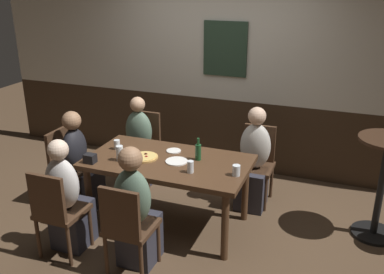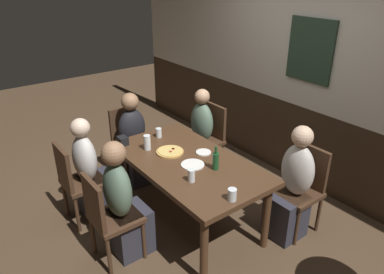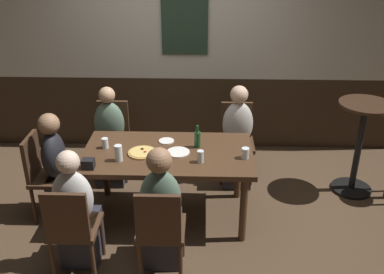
% 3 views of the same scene
% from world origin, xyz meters
% --- Properties ---
extents(ground_plane, '(12.00, 12.00, 0.00)m').
position_xyz_m(ground_plane, '(0.00, 0.00, 0.00)').
color(ground_plane, '#4C3826').
extents(wall_back, '(6.40, 0.13, 2.60)m').
position_xyz_m(wall_back, '(0.00, 1.65, 1.30)').
color(wall_back, '#332316').
rests_on(wall_back, ground_plane).
extents(dining_table, '(1.64, 0.90, 0.74)m').
position_xyz_m(dining_table, '(0.00, 0.00, 0.66)').
color(dining_table, '#472D1C').
rests_on(dining_table, ground_plane).
extents(chair_right_far, '(0.40, 0.40, 0.88)m').
position_xyz_m(chair_right_far, '(0.72, 0.87, 0.50)').
color(chair_right_far, '#422B1C').
rests_on(chair_right_far, ground_plane).
extents(chair_head_west, '(0.40, 0.40, 0.88)m').
position_xyz_m(chair_head_west, '(-1.24, 0.00, 0.50)').
color(chair_head_west, '#422B1C').
rests_on(chair_head_west, ground_plane).
extents(chair_left_far, '(0.40, 0.40, 0.88)m').
position_xyz_m(chair_left_far, '(-0.72, 0.87, 0.50)').
color(chair_left_far, '#422B1C').
rests_on(chair_left_far, ground_plane).
extents(chair_left_near, '(0.40, 0.40, 0.88)m').
position_xyz_m(chair_left_near, '(-0.72, -0.87, 0.50)').
color(chair_left_near, '#422B1C').
rests_on(chair_left_near, ground_plane).
extents(chair_mid_near, '(0.40, 0.40, 0.88)m').
position_xyz_m(chair_mid_near, '(0.00, -0.87, 0.50)').
color(chair_mid_near, '#422B1C').
rests_on(chair_mid_near, ground_plane).
extents(person_right_far, '(0.34, 0.37, 1.16)m').
position_xyz_m(person_right_far, '(0.72, 0.70, 0.49)').
color(person_right_far, '#2D2D38').
rests_on(person_right_far, ground_plane).
extents(person_head_west, '(0.37, 0.34, 1.12)m').
position_xyz_m(person_head_west, '(-1.07, 0.00, 0.48)').
color(person_head_west, '#2D2D38').
rests_on(person_head_west, ground_plane).
extents(person_left_far, '(0.34, 0.37, 1.13)m').
position_xyz_m(person_left_far, '(-0.72, 0.70, 0.47)').
color(person_left_far, '#2D2D38').
rests_on(person_left_far, ground_plane).
extents(person_left_near, '(0.34, 0.37, 1.13)m').
position_xyz_m(person_left_near, '(-0.72, -0.70, 0.47)').
color(person_left_near, '#2D2D38').
rests_on(person_left_near, ground_plane).
extents(person_mid_near, '(0.34, 0.37, 1.16)m').
position_xyz_m(person_mid_near, '(0.00, -0.70, 0.50)').
color(person_mid_near, '#2D2D38').
rests_on(person_mid_near, ground_plane).
extents(pizza, '(0.28, 0.28, 0.03)m').
position_xyz_m(pizza, '(-0.24, -0.04, 0.75)').
color(pizza, tan).
rests_on(pizza, dining_table).
extents(pint_glass_pale, '(0.07, 0.07, 0.16)m').
position_xyz_m(pint_glass_pale, '(-0.44, -0.19, 0.81)').
color(pint_glass_pale, silver).
rests_on(pint_glass_pale, dining_table).
extents(beer_glass_tall, '(0.06, 0.06, 0.12)m').
position_xyz_m(beer_glass_tall, '(0.32, -0.19, 0.79)').
color(beer_glass_tall, silver).
rests_on(beer_glass_tall, dining_table).
extents(highball_clear, '(0.06, 0.06, 0.10)m').
position_xyz_m(highball_clear, '(-0.62, 0.06, 0.78)').
color(highball_clear, silver).
rests_on(highball_clear, dining_table).
extents(tumbler_short, '(0.07, 0.07, 0.10)m').
position_xyz_m(tumbler_short, '(0.74, -0.10, 0.78)').
color(tumbler_short, silver).
rests_on(tumbler_short, dining_table).
extents(beer_bottle_green, '(0.06, 0.06, 0.23)m').
position_xyz_m(beer_bottle_green, '(0.28, 0.11, 0.83)').
color(beer_bottle_green, '#194723').
rests_on(beer_bottle_green, dining_table).
extents(plate_white_large, '(0.22, 0.22, 0.01)m').
position_xyz_m(plate_white_large, '(0.10, -0.02, 0.75)').
color(plate_white_large, white).
rests_on(plate_white_large, dining_table).
extents(plate_white_small, '(0.15, 0.15, 0.01)m').
position_xyz_m(plate_white_small, '(-0.03, 0.22, 0.75)').
color(plate_white_small, white).
rests_on(plate_white_small, dining_table).
extents(condiment_caddy, '(0.11, 0.09, 0.09)m').
position_xyz_m(condiment_caddy, '(-0.69, -0.34, 0.79)').
color(condiment_caddy, black).
rests_on(condiment_caddy, dining_table).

